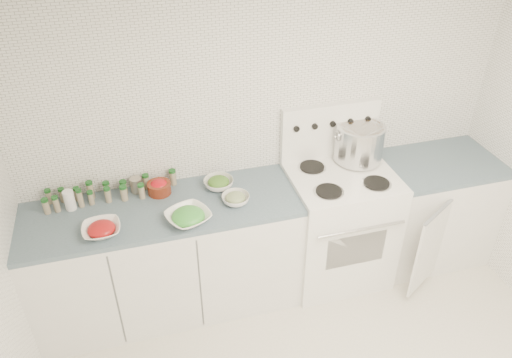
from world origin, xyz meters
name	(u,v)px	position (x,y,z in m)	size (l,w,h in m)	color
room_walls	(366,217)	(0.00, 0.00, 1.56)	(3.54, 3.04, 2.52)	white
counter_left	(168,258)	(-0.82, 1.19, 0.45)	(1.85, 0.62, 0.90)	white
stove	(337,222)	(0.48, 1.19, 0.50)	(0.76, 0.70, 1.36)	white
counter_right	(430,209)	(1.30, 1.19, 0.45)	(0.89, 0.83, 0.90)	white
stock_pot	(359,141)	(0.67, 1.35, 1.09)	(0.38, 0.36, 0.27)	silver
bowl_tomato	(101,229)	(-1.21, 1.03, 0.93)	(0.24, 0.24, 0.08)	white
bowl_snowpea	(188,217)	(-0.67, 1.00, 0.94)	(0.36, 0.36, 0.09)	white
bowl_broccoli	(219,183)	(-0.41, 1.32, 0.94)	(0.27, 0.27, 0.08)	white
bowl_zucchini	(236,198)	(-0.33, 1.11, 0.93)	(0.22, 0.22, 0.08)	white
bowl_pepper	(159,187)	(-0.81, 1.37, 0.95)	(0.16, 0.16, 0.10)	#5F2010
salt_canister	(70,200)	(-1.40, 1.34, 0.97)	(0.07, 0.07, 0.14)	white
tin_can	(136,185)	(-0.96, 1.43, 0.95)	(0.08, 0.08, 0.11)	#9D9385
spice_cluster	(103,192)	(-1.19, 1.40, 0.96)	(0.89, 0.16, 0.14)	gray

